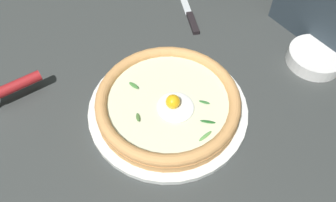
% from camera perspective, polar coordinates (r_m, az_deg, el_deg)
% --- Properties ---
extents(ground_plane, '(2.40, 2.40, 0.03)m').
position_cam_1_polar(ground_plane, '(0.68, -1.47, -4.36)').
color(ground_plane, '#383A39').
rests_on(ground_plane, ground).
extents(pizza_plate, '(0.33, 0.33, 0.01)m').
position_cam_1_polar(pizza_plate, '(0.67, -0.00, -1.32)').
color(pizza_plate, white).
rests_on(pizza_plate, ground).
extents(pizza, '(0.29, 0.29, 0.05)m').
position_cam_1_polar(pizza, '(0.65, 0.02, -0.11)').
color(pizza, tan).
rests_on(pizza, pizza_plate).
extents(side_bowl, '(0.12, 0.12, 0.03)m').
position_cam_1_polar(side_bowl, '(0.83, 24.19, 6.93)').
color(side_bowl, white).
rests_on(side_bowl, ground).
extents(pizza_cutter, '(0.06, 0.16, 0.08)m').
position_cam_1_polar(pizza_cutter, '(0.74, -26.43, 1.67)').
color(pizza_cutter, silver).
rests_on(pizza_cutter, ground).
extents(table_knife, '(0.22, 0.05, 0.01)m').
position_cam_1_polar(table_knife, '(0.89, 3.74, 14.83)').
color(table_knife, silver).
rests_on(table_knife, ground).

